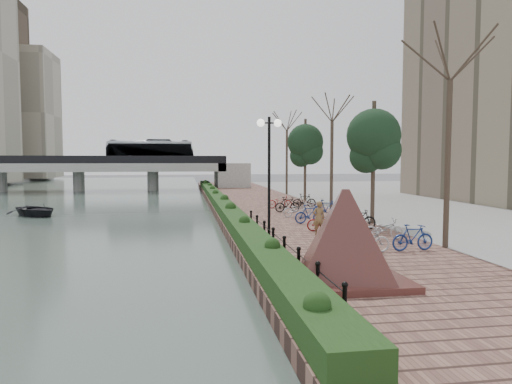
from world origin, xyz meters
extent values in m
plane|color=#59595B|center=(0.00, 0.00, 0.00)|extent=(220.00, 220.00, 0.00)
cube|color=#3F4F48|center=(-15.00, 25.00, 0.01)|extent=(30.00, 130.00, 0.02)
cube|color=brown|center=(4.00, 17.50, 0.25)|extent=(8.00, 75.00, 0.50)
cube|color=gray|center=(20.00, 17.50, 0.25)|extent=(24.00, 75.00, 0.50)
cube|color=#183312|center=(0.60, 20.00, 0.80)|extent=(1.10, 56.00, 0.60)
cylinder|color=black|center=(1.40, -5.00, 0.85)|extent=(0.10, 0.10, 0.70)
cylinder|color=black|center=(1.40, -3.00, 0.85)|extent=(0.10, 0.10, 0.70)
cylinder|color=black|center=(1.40, -1.00, 0.85)|extent=(0.10, 0.10, 0.70)
cylinder|color=black|center=(1.40, 1.00, 0.85)|extent=(0.10, 0.10, 0.70)
cylinder|color=black|center=(1.40, 3.00, 0.85)|extent=(0.10, 0.10, 0.70)
cylinder|color=black|center=(1.40, 5.00, 0.85)|extent=(0.10, 0.10, 0.70)
cylinder|color=black|center=(1.40, 7.00, 0.85)|extent=(0.10, 0.10, 0.70)
cylinder|color=black|center=(1.40, 9.00, 0.85)|extent=(0.10, 0.10, 0.70)
cube|color=#4D2821|center=(2.43, -2.14, 0.59)|extent=(3.12, 3.12, 0.18)
pyramid|color=#4D2821|center=(2.43, -2.14, 1.88)|extent=(4.79, 4.79, 2.39)
cylinder|color=black|center=(1.45, 4.19, 3.06)|extent=(0.12, 0.12, 5.13)
cylinder|color=black|center=(1.45, 4.19, 5.38)|extent=(0.70, 0.06, 0.06)
sphere|color=white|center=(1.10, 4.19, 5.38)|extent=(0.32, 0.32, 0.32)
sphere|color=white|center=(1.80, 4.19, 5.38)|extent=(0.32, 0.32, 0.32)
imported|color=brown|center=(4.00, 5.61, 1.27)|extent=(0.58, 0.40, 1.53)
imported|color=#B5B6BA|center=(4.60, 1.51, 0.95)|extent=(0.60, 1.72, 0.90)
imported|color=black|center=(4.60, 4.11, 1.00)|extent=(0.47, 1.66, 1.00)
imported|color=maroon|center=(4.60, 6.71, 0.95)|extent=(0.60, 1.71, 0.90)
imported|color=navy|center=(4.60, 9.31, 1.00)|extent=(0.47, 1.66, 1.00)
imported|color=#B5B6BA|center=(4.60, 11.91, 0.95)|extent=(0.60, 1.71, 0.90)
imported|color=black|center=(4.60, 14.51, 1.00)|extent=(0.47, 1.66, 1.00)
imported|color=maroon|center=(4.60, 17.11, 0.95)|extent=(0.60, 1.72, 0.90)
imported|color=navy|center=(6.40, 1.51, 1.00)|extent=(0.47, 1.66, 1.00)
imported|color=#B5B6BA|center=(6.40, 4.11, 0.95)|extent=(0.60, 1.71, 0.90)
imported|color=black|center=(6.40, 6.71, 1.00)|extent=(0.47, 1.66, 1.00)
imported|color=maroon|center=(6.40, 9.31, 0.95)|extent=(0.60, 1.71, 0.90)
imported|color=navy|center=(6.40, 11.91, 1.00)|extent=(0.47, 1.66, 1.00)
imported|color=#B5B6BA|center=(6.40, 14.51, 0.95)|extent=(0.60, 1.71, 0.90)
imported|color=black|center=(6.40, 17.11, 1.00)|extent=(0.47, 1.66, 1.00)
cube|color=gray|center=(-15.00, 45.00, 3.00)|extent=(36.00, 8.00, 1.00)
cube|color=black|center=(-15.00, 41.10, 3.95)|extent=(36.00, 0.15, 0.90)
cube|color=black|center=(-15.00, 48.90, 3.95)|extent=(36.00, 0.15, 0.90)
cylinder|color=gray|center=(-24.00, 45.00, 1.25)|extent=(1.40, 1.40, 2.50)
cylinder|color=gray|center=(-15.00, 45.00, 1.25)|extent=(1.40, 1.40, 2.50)
cylinder|color=gray|center=(-6.00, 45.00, 1.25)|extent=(1.40, 1.40, 2.50)
imported|color=white|center=(-6.21, 45.00, 5.00)|extent=(2.52, 10.77, 3.00)
imported|color=black|center=(-12.17, 19.22, 0.44)|extent=(4.84, 4.91, 0.83)
cube|color=#ABA28F|center=(-33.00, 80.00, 12.50)|extent=(12.00, 12.00, 24.00)
camera|label=1|loc=(-1.94, -14.13, 3.87)|focal=32.00mm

